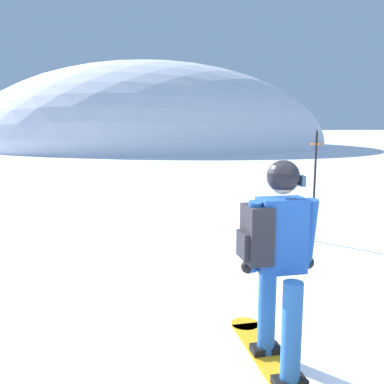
{
  "coord_description": "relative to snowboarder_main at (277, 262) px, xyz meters",
  "views": [
    {
      "loc": [
        -0.9,
        -2.24,
        1.97
      ],
      "look_at": [
        0.12,
        3.72,
        1.0
      ],
      "focal_mm": 39.06,
      "sensor_mm": 36.0,
      "label": 1
    }
  ],
  "objects": [
    {
      "name": "ridge_peak_main",
      "position": [
        1.77,
        37.89,
        -0.92
      ],
      "size": [
        33.03,
        29.73,
        15.56
      ],
      "color": "white",
      "rests_on": "ground"
    },
    {
      "name": "snowboarder_main",
      "position": [
        0.0,
        0.0,
        0.0
      ],
      "size": [
        0.64,
        1.84,
        1.71
      ],
      "color": "orange",
      "rests_on": "ground"
    },
    {
      "name": "piste_marker_near",
      "position": [
        2.04,
        3.56,
        0.18
      ],
      "size": [
        0.2,
        0.2,
        1.92
      ],
      "color": "black",
      "rests_on": "ground"
    }
  ]
}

